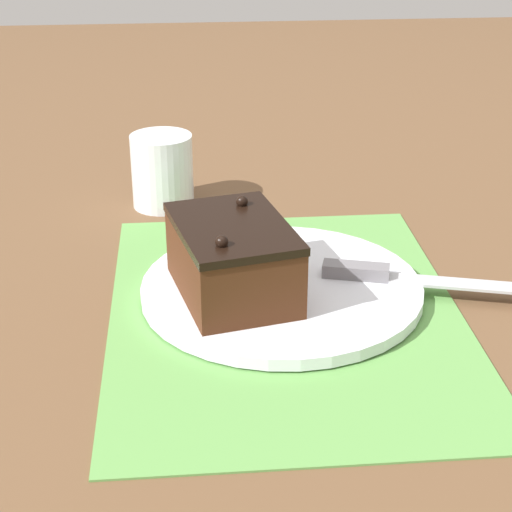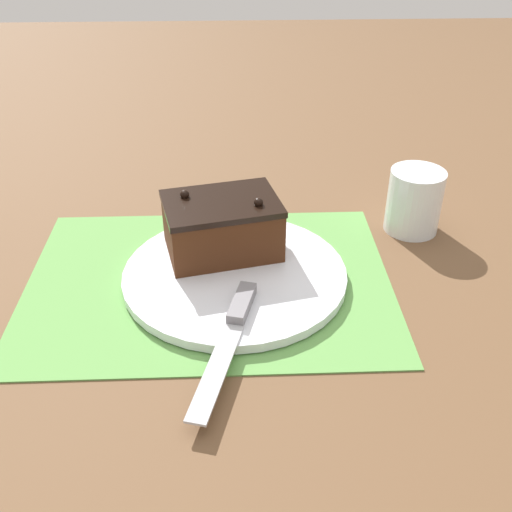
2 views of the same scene
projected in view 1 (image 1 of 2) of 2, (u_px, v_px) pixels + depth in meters
The scene contains 6 objects.
ground_plane at pixel (285, 314), 0.83m from camera, with size 3.00×3.00×0.00m, color brown.
placemat_woven at pixel (285, 312), 0.83m from camera, with size 0.46×0.34×0.00m, color #609E4C.
cake_plate at pixel (280, 289), 0.86m from camera, with size 0.28×0.28×0.01m.
chocolate_cake at pixel (233, 259), 0.82m from camera, with size 0.16×0.13×0.08m.
serving_knife at pixel (391, 275), 0.86m from camera, with size 0.08×0.21×0.01m.
drinking_glass at pixel (162, 171), 1.06m from camera, with size 0.08×0.08×0.09m.
Camera 1 is at (-0.72, 0.09, 0.41)m, focal length 60.00 mm.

